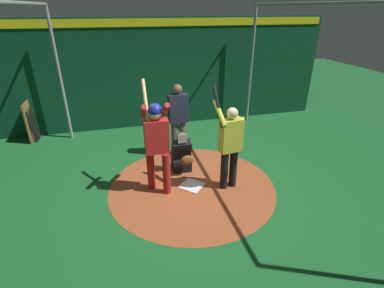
{
  "coord_description": "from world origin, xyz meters",
  "views": [
    {
      "loc": [
        4.71,
        -1.23,
        3.3
      ],
      "look_at": [
        0.0,
        0.0,
        0.95
      ],
      "focal_mm": 26.7,
      "sensor_mm": 36.0,
      "label": 1
    }
  ],
  "objects": [
    {
      "name": "umpire",
      "position": [
        -1.45,
        0.04,
        0.98
      ],
      "size": [
        0.22,
        0.49,
        1.75
      ],
      "color": "#4C4C51",
      "rests_on": "ground"
    },
    {
      "name": "ground_plane",
      "position": [
        0.0,
        0.0,
        0.0
      ],
      "size": [
        26.11,
        26.11,
        0.0
      ],
      "primitive_type": "plane",
      "color": "#195B28"
    },
    {
      "name": "cage_frame",
      "position": [
        0.0,
        0.0,
        2.38
      ],
      "size": [
        6.44,
        5.37,
        3.39
      ],
      "color": "gray",
      "rests_on": "ground"
    },
    {
      "name": "catcher",
      "position": [
        -0.68,
        -0.06,
        0.36
      ],
      "size": [
        0.58,
        0.4,
        0.92
      ],
      "color": "black",
      "rests_on": "ground"
    },
    {
      "name": "dirt_circle",
      "position": [
        0.0,
        0.0,
        0.0
      ],
      "size": [
        3.35,
        3.35,
        0.01
      ],
      "primitive_type": "cylinder",
      "color": "#9E4C28",
      "rests_on": "ground"
    },
    {
      "name": "home_plate",
      "position": [
        0.0,
        0.0,
        0.01
      ],
      "size": [
        0.59,
        0.59,
        0.01
      ],
      "primitive_type": "cube",
      "rotation": [
        0.0,
        0.0,
        0.79
      ],
      "color": "white",
      "rests_on": "dirt_circle"
    },
    {
      "name": "visitor",
      "position": [
        0.18,
        0.7,
        0.97
      ],
      "size": [
        0.55,
        0.53,
        2.04
      ],
      "rotation": [
        0.0,
        0.0,
        0.14
      ],
      "color": "black",
      "rests_on": "ground"
    },
    {
      "name": "batter",
      "position": [
        -0.04,
        -0.66,
        1.1
      ],
      "size": [
        0.68,
        0.49,
        2.13
      ],
      "color": "maroon",
      "rests_on": "ground"
    },
    {
      "name": "back_wall",
      "position": [
        -3.63,
        0.0,
        1.55
      ],
      "size": [
        0.23,
        10.11,
        3.07
      ],
      "color": "#0C3D26",
      "rests_on": "ground"
    },
    {
      "name": "bat_rack",
      "position": [
        -3.39,
        -3.62,
        0.49
      ],
      "size": [
        0.82,
        0.21,
        1.05
      ],
      "color": "olive",
      "rests_on": "ground"
    }
  ]
}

